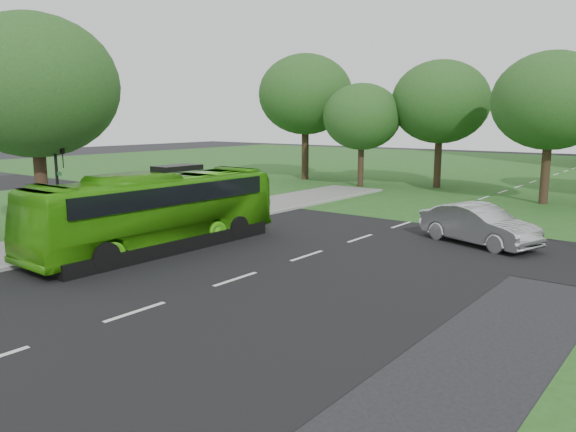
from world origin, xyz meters
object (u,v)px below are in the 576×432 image
object	(u,v)px
tree_park_c	(551,101)
tree_park_b	(440,102)
tree_park_f	(305,95)
sedan	(479,225)
tree_side_near	(34,86)
traffic_light	(59,179)
tree_park_a	(362,117)
bus	(157,211)

from	to	relation	value
tree_park_c	tree_park_b	bearing A→B (deg)	155.90
tree_park_c	tree_park_f	distance (m)	20.03
tree_park_f	sedan	distance (m)	26.79
tree_park_f	tree_side_near	size ratio (longest dim) A/B	1.08
traffic_light	sedan	bearing A→B (deg)	25.86
tree_park_a	bus	size ratio (longest dim) A/B	0.70
tree_park_a	bus	distance (m)	23.83
tree_park_c	tree_park_f	world-z (taller)	tree_park_f
tree_park_f	traffic_light	world-z (taller)	tree_park_f
tree_park_a	tree_park_b	size ratio (longest dim) A/B	0.83
traffic_light	tree_park_a	bearing A→B (deg)	80.14
tree_park_b	tree_side_near	size ratio (longest dim) A/B	0.97
tree_park_a	tree_park_b	xyz separation A→B (m)	(4.94, 3.00, 1.08)
tree_park_c	bus	size ratio (longest dim) A/B	0.83
sedan	traffic_light	bearing A→B (deg)	143.44
tree_park_a	sedan	bearing A→B (deg)	-45.47
tree_park_b	sedan	bearing A→B (deg)	-62.04
bus	tree_park_c	bearing A→B (deg)	68.23
tree_park_b	traffic_light	world-z (taller)	tree_park_b
sedan	traffic_light	xyz separation A→B (m)	(-14.83, -10.08, 1.79)
tree_side_near	bus	size ratio (longest dim) A/B	0.87
tree_side_near	traffic_light	bearing A→B (deg)	0.63
tree_park_b	tree_park_f	xyz separation A→B (m)	(-11.34, -1.47, 0.78)
tree_park_b	traffic_light	xyz separation A→B (m)	(-5.59, -27.49, -3.76)
tree_park_c	sedan	size ratio (longest dim) A/B	1.80
bus	traffic_light	bearing A→B (deg)	-163.86
sedan	traffic_light	world-z (taller)	traffic_light
tree_park_a	tree_side_near	world-z (taller)	tree_side_near
sedan	traffic_light	distance (m)	18.02
tree_side_near	tree_park_c	bearing A→B (deg)	56.68
tree_park_b	tree_park_f	bearing A→B (deg)	-172.62
tree_park_c	sedan	distance (m)	14.64
tree_park_a	tree_side_near	size ratio (longest dim) A/B	0.81
tree_park_a	tree_park_f	xyz separation A→B (m)	(-6.40, 1.53, 1.85)
tree_park_a	sedan	size ratio (longest dim) A/B	1.53
bus	sedan	size ratio (longest dim) A/B	2.18
tree_park_f	traffic_light	size ratio (longest dim) A/B	2.35
tree_park_c	tree_park_f	xyz separation A→B (m)	(-19.87, 2.35, 0.93)
tree_park_b	traffic_light	size ratio (longest dim) A/B	2.11
tree_park_b	tree_side_near	world-z (taller)	tree_side_near
tree_park_b	tree_park_c	world-z (taller)	tree_park_b
traffic_light	tree_park_b	bearing A→B (deg)	70.18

